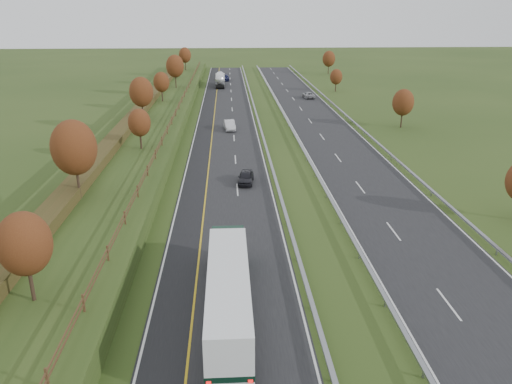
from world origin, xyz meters
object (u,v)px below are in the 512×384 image
car_dark_near (246,177)px  box_lorry (228,288)px  road_tanker (220,79)px  car_oncoming (308,95)px  car_small_far (225,78)px  car_silver_mid (230,125)px

car_dark_near → box_lorry: bearing=-87.3°
box_lorry → road_tanker: 105.58m
road_tanker → car_dark_near: (3.80, -78.43, -1.11)m
box_lorry → car_oncoming: bearing=77.7°
car_small_far → car_oncoming: 36.04m
car_small_far → road_tanker: bearing=-95.1°
car_dark_near → car_small_far: 89.18m
box_lorry → road_tanker: box_lorry is taller
road_tanker → car_dark_near: bearing=-87.2°
road_tanker → car_oncoming: 28.47m
box_lorry → car_oncoming: 87.70m
car_silver_mid → box_lorry: bearing=-96.4°
car_silver_mid → road_tanker: bearing=86.5°
road_tanker → car_silver_mid: (2.12, -50.78, -1.04)m
box_lorry → car_silver_mid: box_lorry is taller
box_lorry → car_silver_mid: size_ratio=3.41×
box_lorry → car_oncoming: size_ratio=3.30×
road_tanker → car_dark_near: road_tanker is taller
car_silver_mid → car_small_far: size_ratio=0.87×
car_dark_near → car_small_far: (-2.49, 89.14, 0.08)m
car_dark_near → road_tanker: bearing=100.0°
box_lorry → road_tanker: size_ratio=1.45×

